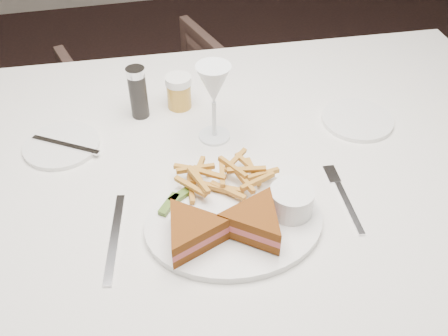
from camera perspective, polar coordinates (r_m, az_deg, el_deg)
name	(u,v)px	position (r m, az deg, el deg)	size (l,w,h in m)	color
ground	(147,331)	(1.66, -8.76, -17.95)	(5.00, 5.00, 0.00)	black
table	(219,280)	(1.29, -0.53, -12.73)	(1.49, 0.99, 0.75)	silver
chair_far	(156,110)	(1.99, -7.76, 6.59)	(0.57, 0.53, 0.58)	#49342D
table_setting	(221,174)	(0.94, -0.34, -0.74)	(0.81, 0.59, 0.18)	white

